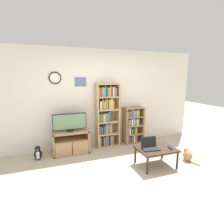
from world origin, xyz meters
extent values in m
plane|color=#BCAD93|center=(0.00, 0.00, 0.00)|extent=(18.00, 18.00, 0.00)
cube|color=silver|center=(0.00, 1.89, 1.30)|extent=(5.77, 0.06, 2.60)
torus|color=black|center=(-1.12, 1.84, 1.86)|extent=(0.30, 0.03, 0.30)
cylinder|color=white|center=(-1.12, 1.84, 1.86)|extent=(0.24, 0.02, 0.24)
cube|color=silver|center=(-0.51, 1.85, 1.76)|extent=(0.32, 0.01, 0.25)
cube|color=slate|center=(-0.51, 1.84, 1.76)|extent=(0.29, 0.02, 0.23)
cube|color=tan|center=(-1.26, 1.59, 0.29)|extent=(0.04, 0.49, 0.58)
cube|color=tan|center=(-0.43, 1.59, 0.29)|extent=(0.04, 0.49, 0.58)
cube|color=tan|center=(-0.84, 1.59, 0.56)|extent=(0.87, 0.49, 0.04)
cube|color=tan|center=(-0.84, 1.59, 0.02)|extent=(0.87, 0.49, 0.04)
cube|color=tan|center=(-0.84, 1.59, 0.35)|extent=(0.80, 0.45, 0.04)
cube|color=tan|center=(-1.04, 1.36, 0.19)|extent=(0.38, 0.02, 0.31)
cube|color=tan|center=(-0.64, 1.36, 0.19)|extent=(0.38, 0.02, 0.31)
cylinder|color=black|center=(-0.85, 1.56, 0.60)|extent=(0.18, 0.18, 0.04)
cube|color=black|center=(-0.85, 1.56, 0.82)|extent=(0.81, 0.05, 0.40)
cube|color=slate|center=(-0.85, 1.53, 0.82)|extent=(0.77, 0.01, 0.37)
cube|color=tan|center=(-0.13, 1.69, 0.86)|extent=(0.04, 0.29, 1.73)
cube|color=tan|center=(0.46, 1.69, 0.86)|extent=(0.04, 0.29, 1.73)
cube|color=tan|center=(0.16, 1.83, 0.86)|extent=(0.62, 0.02, 1.73)
cube|color=tan|center=(0.16, 1.69, 0.02)|extent=(0.55, 0.26, 0.04)
cube|color=tan|center=(0.16, 1.69, 0.36)|extent=(0.55, 0.26, 0.04)
cube|color=tan|center=(0.16, 1.69, 0.69)|extent=(0.55, 0.26, 0.04)
cube|color=tan|center=(0.16, 1.69, 1.03)|extent=(0.55, 0.26, 0.04)
cube|color=tan|center=(0.16, 1.69, 1.37)|extent=(0.55, 0.26, 0.04)
cube|color=tan|center=(0.16, 1.69, 1.71)|extent=(0.55, 0.26, 0.04)
cube|color=white|center=(-0.09, 1.70, 0.18)|extent=(0.03, 0.20, 0.29)
cube|color=#93704C|center=(-0.05, 1.71, 0.15)|extent=(0.04, 0.18, 0.24)
cube|color=#232328|center=(-0.01, 1.70, 0.17)|extent=(0.03, 0.22, 0.26)
cube|color=#232328|center=(0.01, 1.70, 0.16)|extent=(0.02, 0.20, 0.26)
cube|color=#5B9389|center=(0.04, 1.70, 0.16)|extent=(0.03, 0.21, 0.25)
cube|color=#388947|center=(0.07, 1.71, 0.14)|extent=(0.02, 0.19, 0.22)
cube|color=#759EB7|center=(0.09, 1.70, 0.18)|extent=(0.02, 0.21, 0.28)
cube|color=red|center=(0.12, 1.70, 0.17)|extent=(0.03, 0.20, 0.26)
cube|color=#B75B70|center=(0.16, 1.71, 0.17)|extent=(0.04, 0.19, 0.26)
cube|color=#232328|center=(0.20, 1.71, 0.16)|extent=(0.04, 0.19, 0.26)
cube|color=#5B9389|center=(0.24, 1.70, 0.17)|extent=(0.04, 0.23, 0.28)
cube|color=#93704C|center=(0.28, 1.70, 0.17)|extent=(0.04, 0.23, 0.26)
cube|color=#232328|center=(-0.09, 1.70, 0.49)|extent=(0.03, 0.21, 0.23)
cube|color=#B75B70|center=(-0.06, 1.71, 0.49)|extent=(0.03, 0.19, 0.23)
cube|color=#2856A8|center=(-0.02, 1.70, 0.48)|extent=(0.04, 0.21, 0.21)
cube|color=#232328|center=(0.02, 1.70, 0.52)|extent=(0.03, 0.22, 0.29)
cube|color=#388947|center=(0.05, 1.71, 0.48)|extent=(0.03, 0.18, 0.21)
cube|color=#B75B70|center=(0.08, 1.71, 0.49)|extent=(0.03, 0.19, 0.24)
cube|color=#5B9389|center=(0.11, 1.70, 0.51)|extent=(0.04, 0.23, 0.27)
cube|color=#9E4293|center=(0.15, 1.70, 0.51)|extent=(0.03, 0.23, 0.27)
cube|color=#93704C|center=(0.18, 1.70, 0.50)|extent=(0.02, 0.21, 0.25)
cube|color=#388947|center=(0.20, 1.70, 0.48)|extent=(0.02, 0.22, 0.22)
cube|color=orange|center=(0.23, 1.70, 0.51)|extent=(0.04, 0.21, 0.27)
cube|color=#5B9389|center=(0.26, 1.71, 0.48)|extent=(0.02, 0.19, 0.21)
cube|color=#759EB7|center=(-0.09, 1.71, 0.83)|extent=(0.03, 0.19, 0.23)
cube|color=#388947|center=(-0.05, 1.70, 0.82)|extent=(0.04, 0.23, 0.22)
cube|color=#388947|center=(-0.02, 1.70, 0.85)|extent=(0.02, 0.20, 0.28)
cube|color=red|center=(0.00, 1.70, 0.83)|extent=(0.02, 0.21, 0.23)
cube|color=white|center=(0.03, 1.70, 0.82)|extent=(0.03, 0.23, 0.21)
cube|color=#B75B70|center=(0.06, 1.70, 0.82)|extent=(0.03, 0.20, 0.21)
cube|color=gold|center=(0.10, 1.71, 0.83)|extent=(0.02, 0.19, 0.23)
cube|color=#388947|center=(0.12, 1.71, 0.82)|extent=(0.03, 0.19, 0.22)
cube|color=#5B9389|center=(0.16, 1.70, 0.84)|extent=(0.03, 0.21, 0.25)
cube|color=#2856A8|center=(0.20, 1.70, 0.85)|extent=(0.04, 0.21, 0.27)
cube|color=#232328|center=(-0.09, 1.70, 1.19)|extent=(0.04, 0.21, 0.28)
cube|color=white|center=(-0.04, 1.70, 1.16)|extent=(0.04, 0.22, 0.22)
cube|color=#388947|center=(-0.01, 1.70, 1.16)|extent=(0.02, 0.21, 0.23)
cube|color=#5B9389|center=(0.02, 1.70, 1.19)|extent=(0.02, 0.21, 0.28)
cube|color=orange|center=(0.05, 1.70, 1.16)|extent=(0.04, 0.22, 0.22)
cube|color=orange|center=(0.10, 1.71, 1.18)|extent=(0.04, 0.19, 0.26)
cube|color=#759EB7|center=(0.13, 1.70, 1.18)|extent=(0.02, 0.23, 0.26)
cube|color=#232328|center=(0.16, 1.71, 1.18)|extent=(0.03, 0.18, 0.26)
cube|color=gold|center=(0.20, 1.70, 1.18)|extent=(0.04, 0.21, 0.26)
cube|color=#5B9389|center=(0.23, 1.70, 1.17)|extent=(0.02, 0.20, 0.24)
cube|color=white|center=(0.26, 1.71, 1.19)|extent=(0.03, 0.19, 0.29)
cube|color=orange|center=(0.30, 1.70, 1.16)|extent=(0.04, 0.21, 0.22)
cube|color=#B75B70|center=(-0.10, 1.70, 1.50)|extent=(0.02, 0.21, 0.23)
cube|color=orange|center=(-0.08, 1.71, 1.51)|extent=(0.02, 0.18, 0.24)
cube|color=red|center=(-0.05, 1.71, 1.50)|extent=(0.02, 0.18, 0.22)
cube|color=#93704C|center=(-0.03, 1.71, 1.50)|extent=(0.03, 0.18, 0.23)
cube|color=#5B9389|center=(0.01, 1.70, 1.51)|extent=(0.04, 0.22, 0.24)
cube|color=#5B9389|center=(0.05, 1.70, 1.50)|extent=(0.04, 0.22, 0.23)
cube|color=#388947|center=(0.09, 1.71, 1.52)|extent=(0.03, 0.19, 0.27)
cube|color=#2856A8|center=(0.13, 1.70, 1.51)|extent=(0.03, 0.23, 0.24)
cube|color=#93704C|center=(0.16, 1.70, 1.50)|extent=(0.02, 0.22, 0.23)
cube|color=orange|center=(0.19, 1.70, 1.50)|extent=(0.04, 0.23, 0.23)
cube|color=orange|center=(0.23, 1.71, 1.53)|extent=(0.02, 0.18, 0.28)
cube|color=#9E4293|center=(0.25, 1.71, 1.52)|extent=(0.02, 0.19, 0.27)
cube|color=#232328|center=(0.27, 1.71, 1.51)|extent=(0.02, 0.18, 0.24)
cube|color=white|center=(0.30, 1.70, 1.51)|extent=(0.03, 0.22, 0.24)
cube|color=#5B9389|center=(0.32, 1.70, 1.51)|extent=(0.02, 0.22, 0.24)
cube|color=#388947|center=(0.35, 1.70, 1.52)|extent=(0.03, 0.21, 0.26)
cube|color=#B75B70|center=(0.38, 1.70, 1.50)|extent=(0.03, 0.21, 0.22)
cube|color=#9E754C|center=(0.68, 1.69, 0.52)|extent=(0.04, 0.30, 1.04)
cube|color=#9E754C|center=(1.21, 1.69, 0.52)|extent=(0.04, 0.30, 1.04)
cube|color=#9E754C|center=(0.95, 1.83, 0.52)|extent=(0.57, 0.02, 1.04)
cube|color=#9E754C|center=(0.95, 1.69, 0.02)|extent=(0.50, 0.26, 0.04)
cube|color=#9E754C|center=(0.95, 1.69, 0.27)|extent=(0.50, 0.26, 0.04)
cube|color=#9E754C|center=(0.95, 1.69, 0.52)|extent=(0.50, 0.26, 0.04)
cube|color=#9E754C|center=(0.95, 1.69, 0.77)|extent=(0.50, 0.26, 0.04)
cube|color=#9E754C|center=(0.95, 1.69, 1.03)|extent=(0.50, 0.26, 0.04)
cube|color=white|center=(0.72, 1.69, 0.14)|extent=(0.02, 0.24, 0.20)
cube|color=#B75B70|center=(0.75, 1.69, 0.13)|extent=(0.04, 0.23, 0.18)
cube|color=red|center=(0.79, 1.70, 0.13)|extent=(0.02, 0.20, 0.19)
cube|color=#2856A8|center=(0.81, 1.70, 0.13)|extent=(0.02, 0.21, 0.18)
cube|color=#232328|center=(0.84, 1.70, 0.14)|extent=(0.03, 0.21, 0.20)
cube|color=#93704C|center=(0.87, 1.70, 0.13)|extent=(0.03, 0.20, 0.18)
cube|color=#388947|center=(0.91, 1.71, 0.12)|extent=(0.03, 0.19, 0.18)
cube|color=white|center=(0.95, 1.70, 0.14)|extent=(0.04, 0.23, 0.20)
cube|color=#2856A8|center=(0.98, 1.70, 0.12)|extent=(0.02, 0.22, 0.16)
cube|color=#B75B70|center=(1.01, 1.70, 0.13)|extent=(0.03, 0.23, 0.19)
cube|color=#232328|center=(1.04, 1.70, 0.12)|extent=(0.03, 0.22, 0.16)
cube|color=white|center=(0.72, 1.70, 0.37)|extent=(0.02, 0.19, 0.17)
cube|color=#93704C|center=(0.75, 1.70, 0.39)|extent=(0.04, 0.22, 0.20)
cube|color=white|center=(0.80, 1.69, 0.38)|extent=(0.04, 0.24, 0.19)
cube|color=#232328|center=(0.84, 1.70, 0.38)|extent=(0.04, 0.21, 0.18)
cube|color=#5B9389|center=(0.87, 1.69, 0.37)|extent=(0.02, 0.24, 0.15)
cube|color=#232328|center=(0.90, 1.70, 0.39)|extent=(0.03, 0.22, 0.20)
cube|color=#B75B70|center=(0.94, 1.71, 0.37)|extent=(0.04, 0.18, 0.15)
cube|color=#388947|center=(0.97, 1.70, 0.38)|extent=(0.02, 0.21, 0.19)
cube|color=gold|center=(1.00, 1.70, 0.38)|extent=(0.04, 0.19, 0.18)
cube|color=#388947|center=(1.03, 1.71, 0.38)|extent=(0.02, 0.19, 0.18)
cube|color=#388947|center=(0.72, 1.71, 0.64)|extent=(0.04, 0.18, 0.20)
cube|color=#9E4293|center=(0.76, 1.71, 0.63)|extent=(0.03, 0.19, 0.18)
cube|color=gold|center=(0.80, 1.71, 0.62)|extent=(0.03, 0.19, 0.16)
cube|color=#5B9389|center=(0.83, 1.70, 0.63)|extent=(0.02, 0.19, 0.18)
cube|color=white|center=(0.87, 1.70, 0.64)|extent=(0.04, 0.23, 0.19)
cube|color=#388947|center=(0.91, 1.70, 0.64)|extent=(0.04, 0.22, 0.19)
cube|color=white|center=(0.94, 1.70, 0.64)|extent=(0.02, 0.20, 0.21)
cube|color=#388947|center=(0.97, 1.70, 0.62)|extent=(0.04, 0.20, 0.16)
cube|color=#5B9389|center=(1.00, 1.70, 0.62)|extent=(0.02, 0.19, 0.16)
cube|color=white|center=(1.03, 1.70, 0.63)|extent=(0.04, 0.21, 0.18)
cube|color=#9E4293|center=(1.08, 1.70, 0.62)|extent=(0.04, 0.20, 0.17)
cube|color=orange|center=(0.73, 1.70, 0.87)|extent=(0.04, 0.22, 0.15)
cube|color=#5B9389|center=(0.76, 1.71, 0.88)|extent=(0.02, 0.18, 0.18)
cube|color=#5B9389|center=(0.78, 1.70, 0.87)|extent=(0.02, 0.22, 0.16)
cube|color=#B75B70|center=(0.81, 1.70, 0.88)|extent=(0.02, 0.20, 0.17)
cube|color=#9E4293|center=(0.83, 1.70, 0.89)|extent=(0.03, 0.22, 0.19)
cube|color=#2856A8|center=(0.86, 1.69, 0.90)|extent=(0.03, 0.23, 0.21)
cube|color=orange|center=(0.89, 1.70, 0.89)|extent=(0.03, 0.20, 0.20)
cube|color=#759EB7|center=(0.93, 1.70, 0.88)|extent=(0.04, 0.21, 0.18)
cube|color=#5B9389|center=(0.98, 1.71, 0.87)|extent=(0.04, 0.19, 0.16)
cube|color=gold|center=(1.02, 1.70, 0.88)|extent=(0.03, 0.23, 0.18)
cube|color=orange|center=(1.05, 1.70, 0.87)|extent=(0.02, 0.20, 0.16)
cube|color=#5B9389|center=(1.08, 1.70, 0.89)|extent=(0.03, 0.21, 0.19)
cube|color=#332319|center=(0.80, 0.31, 0.37)|extent=(0.80, 0.60, 0.04)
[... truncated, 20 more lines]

